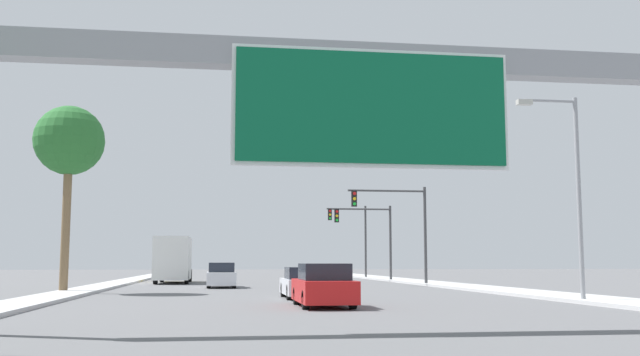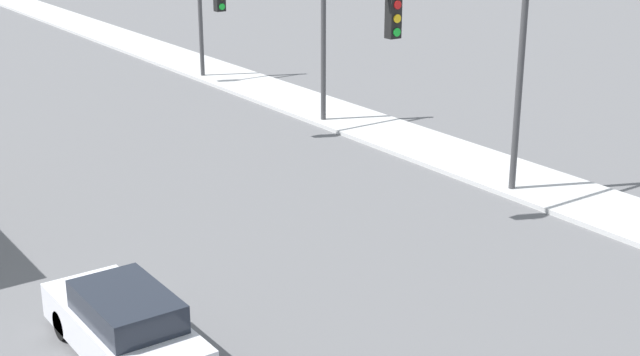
# 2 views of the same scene
# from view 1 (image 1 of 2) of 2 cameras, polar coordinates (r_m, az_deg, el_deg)

# --- Properties ---
(sidewalk_right) EXTENTS (3.00, 120.00, 0.15)m
(sidewalk_right) POSITION_cam_1_polar(r_m,az_deg,el_deg) (61.03, 6.16, -8.09)
(sidewalk_right) COLOR #BBBBBB
(sidewalk_right) RESTS_ON ground
(median_strip_left) EXTENTS (2.00, 120.00, 0.15)m
(median_strip_left) POSITION_cam_1_polar(r_m,az_deg,el_deg) (59.59, -15.02, -7.94)
(median_strip_left) COLOR #BBBBBB
(median_strip_left) RESTS_ON ground
(sign_gantry) EXTENTS (20.30, 0.73, 7.03)m
(sign_gantry) POSITION_cam_1_polar(r_m,az_deg,el_deg) (17.95, 4.09, 6.91)
(sign_gantry) COLOR gray
(sign_gantry) RESTS_ON ground
(car_far_left) EXTENTS (1.73, 4.47, 1.35)m
(car_far_left) POSITION_cam_1_polar(r_m,az_deg,el_deg) (31.38, -1.31, -8.43)
(car_far_left) COLOR silver
(car_far_left) RESTS_ON ground
(car_mid_right) EXTENTS (1.82, 4.46, 1.52)m
(car_mid_right) POSITION_cam_1_polar(r_m,az_deg,el_deg) (25.49, 0.28, -8.67)
(car_mid_right) COLOR red
(car_mid_right) RESTS_ON ground
(car_far_center) EXTENTS (1.74, 4.74, 1.53)m
(car_far_center) POSITION_cam_1_polar(r_m,az_deg,el_deg) (44.75, -7.89, -7.76)
(car_far_center) COLOR silver
(car_far_center) RESTS_ON ground
(truck_box_primary) EXTENTS (2.46, 8.71, 3.37)m
(truck_box_primary) POSITION_cam_1_polar(r_m,az_deg,el_deg) (54.47, -11.63, -6.44)
(truck_box_primary) COLOR yellow
(truck_box_primary) RESTS_ON ground
(traffic_light_near_intersection) EXTENTS (5.46, 0.32, 6.68)m
(traffic_light_near_intersection) POSITION_cam_1_polar(r_m,az_deg,el_deg) (48.81, 6.48, -3.17)
(traffic_light_near_intersection) COLOR #3D3D3F
(traffic_light_near_intersection) RESTS_ON ground
(traffic_light_mid_block) EXTENTS (4.95, 0.32, 6.16)m
(traffic_light_mid_block) POSITION_cam_1_polar(r_m,az_deg,el_deg) (58.53, 4.13, -4.13)
(traffic_light_mid_block) COLOR #3D3D3F
(traffic_light_mid_block) RESTS_ON ground
(traffic_light_far_intersection) EXTENTS (3.87, 0.32, 6.92)m
(traffic_light_far_intersection) POSITION_cam_1_polar(r_m,az_deg,el_deg) (68.43, 2.74, -4.19)
(traffic_light_far_intersection) COLOR #3D3D3F
(traffic_light_far_intersection) RESTS_ON ground
(palm_tree_background) EXTENTS (3.59, 3.59, 9.62)m
(palm_tree_background) POSITION_cam_1_polar(r_m,az_deg,el_deg) (39.10, -19.42, 2.68)
(palm_tree_background) COLOR brown
(palm_tree_background) RESTS_ON ground
(street_lamp_right) EXTENTS (2.53, 0.28, 8.11)m
(street_lamp_right) POSITION_cam_1_polar(r_m,az_deg,el_deg) (29.80, 19.41, -0.11)
(street_lamp_right) COLOR gray
(street_lamp_right) RESTS_ON ground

